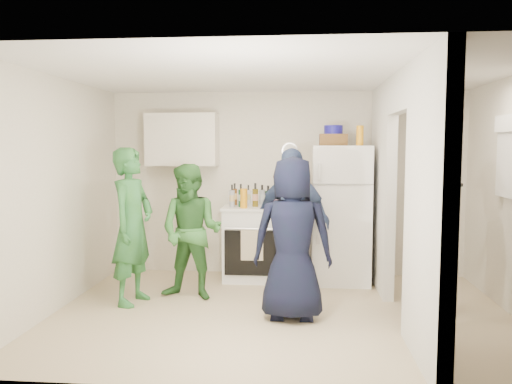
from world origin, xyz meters
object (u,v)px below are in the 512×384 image
at_px(person_green_left, 132,226).
at_px(person_denim, 291,220).
at_px(person_nook, 431,239).
at_px(fridge, 340,214).
at_px(wicker_basket, 333,140).
at_px(stove, 255,243).
at_px(blue_bowl, 333,130).
at_px(person_green_center, 191,232).
at_px(yellow_cup_stack_top, 360,136).
at_px(person_navy, 293,238).

bearing_deg(person_green_left, person_denim, -57.16).
bearing_deg(person_nook, fridge, -115.83).
bearing_deg(person_green_left, wicker_basket, -50.42).
xyz_separation_m(stove, person_green_left, (-1.27, -1.14, 0.39)).
xyz_separation_m(blue_bowl, person_nook, (0.94, -1.25, -1.18)).
height_order(blue_bowl, person_green_center, blue_bowl).
relative_size(yellow_cup_stack_top, person_denim, 0.14).
distance_m(yellow_cup_stack_top, person_navy, 1.93).
relative_size(stove, wicker_basket, 2.78).
height_order(stove, person_nook, person_nook).
relative_size(fridge, person_navy, 1.06).
relative_size(fridge, person_denim, 1.02).
xyz_separation_m(blue_bowl, person_denim, (-0.53, -0.52, -1.10)).
distance_m(fridge, yellow_cup_stack_top, 1.04).
distance_m(person_navy, person_nook, 1.47).
xyz_separation_m(person_green_left, person_navy, (1.79, -0.37, -0.04)).
bearing_deg(person_denim, person_green_center, -129.63).
distance_m(blue_bowl, person_navy, 1.98).
distance_m(blue_bowl, person_green_center, 2.25).
xyz_separation_m(yellow_cup_stack_top, person_green_center, (-1.99, -0.79, -1.11)).
xyz_separation_m(person_denim, person_nook, (1.47, -0.73, -0.08)).
xyz_separation_m(fridge, person_green_left, (-2.38, -1.11, -0.01)).
distance_m(fridge, person_denim, 0.78).
height_order(person_green_center, person_nook, person_nook).
bearing_deg(person_navy, stove, -70.57).
distance_m(fridge, person_green_left, 2.63).
height_order(fridge, person_navy, fridge).
bearing_deg(person_denim, wicker_basket, 74.24).
xyz_separation_m(yellow_cup_stack_top, person_denim, (-0.85, -0.37, -1.02)).
height_order(stove, wicker_basket, wicker_basket).
bearing_deg(person_green_center, yellow_cup_stack_top, 32.57).
relative_size(stove, blue_bowl, 4.06).
distance_m(person_denim, person_navy, 1.02).
xyz_separation_m(person_green_left, person_denim, (1.75, 0.65, -0.00)).
xyz_separation_m(wicker_basket, person_nook, (0.94, -1.25, -1.05)).
bearing_deg(fridge, person_green_left, -154.96).
relative_size(wicker_basket, person_green_left, 0.20).
bearing_deg(person_green_center, person_green_left, -149.07).
bearing_deg(blue_bowl, fridge, -26.57).
xyz_separation_m(person_green_center, person_navy, (1.17, -0.60, 0.05)).
distance_m(fridge, wicker_basket, 0.97).
bearing_deg(fridge, person_nook, -54.77).
height_order(yellow_cup_stack_top, person_nook, yellow_cup_stack_top).
bearing_deg(fridge, person_green_center, -153.29).
xyz_separation_m(person_green_center, person_denim, (1.14, 0.42, 0.09)).
relative_size(yellow_cup_stack_top, person_green_center, 0.16).
height_order(yellow_cup_stack_top, person_denim, yellow_cup_stack_top).
height_order(person_green_center, person_denim, person_denim).
xyz_separation_m(person_green_left, person_nook, (3.23, -0.08, -0.08)).
relative_size(yellow_cup_stack_top, person_nook, 0.16).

